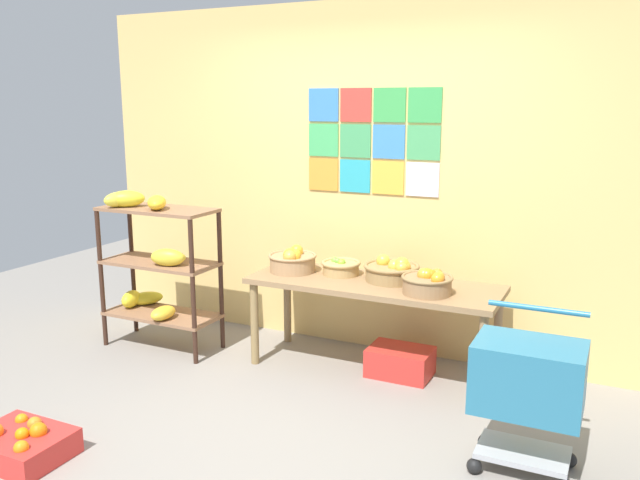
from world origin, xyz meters
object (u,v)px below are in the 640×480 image
at_px(banana_shelf_unit, 153,258).
at_px(display_table, 373,292).
at_px(fruit_basket_right, 341,267).
at_px(orange_crate_foreground, 21,444).
at_px(produce_crate_under_table, 400,362).
at_px(shopping_cart, 528,382).
at_px(fruit_basket_centre, 293,261).
at_px(fruit_basket_back_right, 428,282).
at_px(fruit_basket_left, 392,270).

height_order(banana_shelf_unit, display_table, banana_shelf_unit).
xyz_separation_m(fruit_basket_right, orange_crate_foreground, (-1.01, -2.02, -0.64)).
xyz_separation_m(produce_crate_under_table, shopping_cart, (0.98, -0.89, 0.39)).
xyz_separation_m(banana_shelf_unit, shopping_cart, (2.90, -0.60, -0.23)).
height_order(fruit_basket_right, orange_crate_foreground, fruit_basket_right).
bearing_deg(orange_crate_foreground, shopping_cart, 22.87).
xyz_separation_m(display_table, fruit_basket_right, (-0.29, 0.09, 0.13)).
distance_m(display_table, shopping_cart, 1.48).
xyz_separation_m(fruit_basket_centre, orange_crate_foreground, (-0.65, -1.95, -0.67)).
bearing_deg(banana_shelf_unit, orange_crate_foreground, -75.95).
distance_m(display_table, fruit_basket_back_right, 0.47).
xyz_separation_m(fruit_basket_right, produce_crate_under_table, (0.50, -0.08, -0.62)).
distance_m(display_table, fruit_basket_right, 0.33).
distance_m(display_table, fruit_basket_left, 0.20).
bearing_deg(fruit_basket_left, shopping_cart, -41.90).
relative_size(banana_shelf_unit, fruit_basket_centre, 3.44).
bearing_deg(fruit_basket_right, produce_crate_under_table, -9.51).
bearing_deg(banana_shelf_unit, fruit_basket_right, 14.79).
bearing_deg(fruit_basket_right, fruit_basket_centre, -168.27).
distance_m(fruit_basket_back_right, shopping_cart, 1.11).
bearing_deg(produce_crate_under_table, orange_crate_foreground, -127.98).
xyz_separation_m(banana_shelf_unit, produce_crate_under_table, (1.92, 0.29, -0.62)).
xyz_separation_m(banana_shelf_unit, fruit_basket_back_right, (2.14, 0.17, 0.02)).
bearing_deg(display_table, fruit_basket_back_right, -15.42).
height_order(fruit_basket_back_right, orange_crate_foreground, fruit_basket_back_right).
bearing_deg(fruit_basket_right, shopping_cart, -33.34).
relative_size(fruit_basket_left, fruit_basket_back_right, 1.16).
xyz_separation_m(banana_shelf_unit, fruit_basket_right, (1.42, 0.38, -0.00)).
height_order(fruit_basket_left, fruit_basket_centre, fruit_basket_centre).
xyz_separation_m(fruit_basket_left, produce_crate_under_table, (0.10, -0.08, -0.64)).
height_order(fruit_basket_centre, produce_crate_under_table, fruit_basket_centre).
bearing_deg(display_table, banana_shelf_unit, -170.43).
bearing_deg(banana_shelf_unit, fruit_basket_back_right, 4.59).
relative_size(banana_shelf_unit, fruit_basket_left, 3.15).
bearing_deg(display_table, fruit_basket_left, 36.02).
bearing_deg(banana_shelf_unit, shopping_cart, -11.62).
xyz_separation_m(orange_crate_foreground, shopping_cart, (2.49, 1.05, 0.42)).
xyz_separation_m(display_table, produce_crate_under_table, (0.21, 0.00, -0.49)).
bearing_deg(produce_crate_under_table, fruit_basket_centre, 179.38).
distance_m(fruit_basket_right, orange_crate_foreground, 2.35).
xyz_separation_m(banana_shelf_unit, display_table, (1.71, 0.29, -0.13)).
xyz_separation_m(display_table, fruit_basket_left, (0.11, 0.08, 0.15)).
distance_m(fruit_basket_centre, fruit_basket_back_right, 1.08).
bearing_deg(fruit_basket_left, fruit_basket_centre, -174.89).
distance_m(banana_shelf_unit, orange_crate_foreground, 1.81).
bearing_deg(shopping_cart, fruit_basket_left, 152.25).
xyz_separation_m(fruit_basket_centre, produce_crate_under_table, (0.86, -0.01, -0.65)).
height_order(banana_shelf_unit, fruit_basket_centre, banana_shelf_unit).
distance_m(fruit_basket_back_right, produce_crate_under_table, 0.69).
relative_size(produce_crate_under_table, shopping_cart, 0.52).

